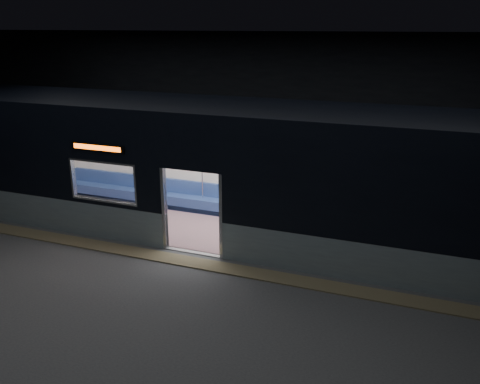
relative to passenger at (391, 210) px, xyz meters
The scene contains 7 objects.
station_floor 5.61m from the passenger, 140.26° to the right, with size 24.00×14.00×0.01m, color #47494C.
station_envelope 6.24m from the passenger, 140.26° to the right, with size 24.00×14.00×5.00m.
tactile_strip 5.27m from the passenger, 144.91° to the right, with size 22.80×0.50×0.03m, color #8C7F59.
metro_car 4.51m from the passenger, 166.77° to the right, with size 18.00×3.04×3.35m.
passenger is the anchor object (origin of this frame).
handbag 0.26m from the passenger, 99.56° to the right, with size 0.29×0.25×0.14m, color black.
transit_map 3.13m from the passenger, behind, with size 0.98×0.03×0.63m, color white.
Camera 1 is at (5.01, -8.89, 5.20)m, focal length 38.00 mm.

